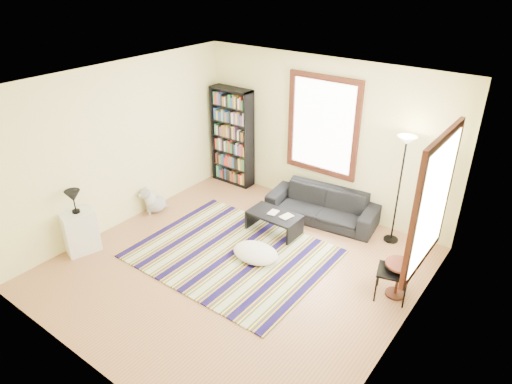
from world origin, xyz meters
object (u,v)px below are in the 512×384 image
Objects in this scene: floor_cushion at (256,253)px; dog at (155,199)px; folding_chair at (393,272)px; coffee_table at (274,223)px; floor_lamp at (399,191)px; side_table at (398,279)px; sofa at (322,205)px; white_cabinet at (80,231)px; bookshelf at (232,137)px.

floor_cushion is 2.40m from dog.
coffee_table is at bearing 153.42° from folding_chair.
side_table is at bearing -65.63° from floor_lamp.
folding_chair is (2.06, 0.39, 0.33)m from floor_cushion.
folding_chair reaches higher than coffee_table.
sofa is 2.80× the size of white_cabinet.
coffee_table is 1.77× the size of dog.
bookshelf reaches higher than side_table.
dog is at bearing -156.60° from floor_lamp.
sofa reaches higher than side_table.
floor_cushion is (0.21, -0.81, -0.08)m from coffee_table.
floor_cushion is (-0.24, -1.68, -0.19)m from sofa.
white_cabinet is 1.37× the size of dog.
side_table is 4.91m from white_cabinet.
floor_lamp is 1.57m from folding_chair.
white_cabinet is at bearing -147.83° from floor_cushion.
floor_cushion is at bearing 20.87° from dog.
sofa is at bearing 147.31° from side_table.
floor_cushion is at bearing -75.59° from coffee_table.
bookshelf reaches higher than sofa.
folding_chair reaches higher than floor_cushion.
floor_lamp is (3.57, -0.17, -0.07)m from bookshelf.
bookshelf is 2.04m from dog.
dog is (-0.34, -1.86, -0.75)m from bookshelf.
folding_chair is at bearing -121.27° from side_table.
coffee_table is 0.84m from floor_cushion.
white_cabinet reaches higher than coffee_table.
white_cabinet is at bearing -67.05° from dog.
coffee_table is (1.84, -1.13, -0.82)m from bookshelf.
bookshelf is at bearing 102.44° from dog.
floor_lamp is 2.66× the size of white_cabinet.
sofa is 0.98× the size of bookshelf.
dog is at bearing -175.02° from side_table.
side_table reaches higher than coffee_table.
white_cabinet is (-3.91, -3.28, -0.58)m from floor_lamp.
floor_lamp reaches higher than folding_chair.
sofa is 0.98m from coffee_table.
white_cabinet is (-0.34, -3.45, -0.65)m from bookshelf.
bookshelf reaches higher than white_cabinet.
floor_cushion is 2.83m from white_cabinet.
bookshelf is 2.22× the size of coffee_table.
white_cabinet is at bearing -137.29° from sofa.
floor_cushion is 0.90× the size of folding_chair.
coffee_table is at bearing -31.64° from bookshelf.
white_cabinet reaches higher than sofa.
floor_lamp is (1.73, 0.96, 0.75)m from coffee_table.
coffee_table is 0.48× the size of floor_lamp.
floor_lamp reaches higher than floor_cushion.
dog is at bearing 107.27° from white_cabinet.
bookshelf is 2.96m from floor_cushion.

